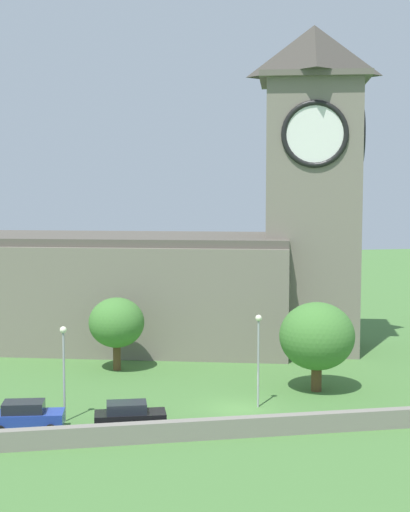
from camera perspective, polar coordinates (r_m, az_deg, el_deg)
name	(u,v)px	position (r m, az deg, el deg)	size (l,w,h in m)	color
ground_plane	(200,359)	(66.86, -0.41, -7.65)	(200.00, 200.00, 0.00)	#477538
church	(190,256)	(70.74, -1.15, 0.02)	(38.24, 20.77, 29.09)	slate
quay_barrier	(258,426)	(47.31, 3.94, -12.51)	(42.35, 0.70, 1.19)	gray
car_blue	(26,416)	(49.18, -13.15, -11.53)	(4.57, 2.43, 1.85)	#233D9E
car_black	(129,416)	(48.36, -5.66, -11.76)	(4.45, 2.24, 1.74)	black
streetlamp_west_mid	(64,357)	(49.71, -10.47, -7.40)	(0.44, 0.44, 6.16)	#9EA0A5
streetlamp_central	(258,345)	(52.09, 4.00, -6.61)	(0.44, 0.44, 6.35)	#9EA0A5
tree_riverside_east	(117,323)	(62.55, -6.60, -4.96)	(4.50, 4.50, 5.95)	brown
tree_churchyard	(317,336)	(56.53, 8.33, -5.94)	(5.48, 5.48, 6.55)	brown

